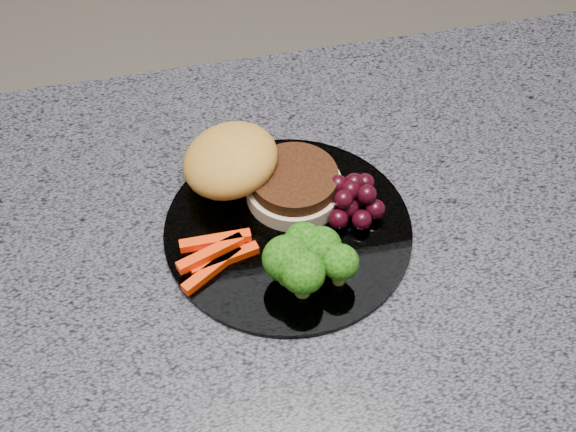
% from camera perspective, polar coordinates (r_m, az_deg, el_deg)
% --- Properties ---
extents(countertop, '(1.20, 0.60, 0.04)m').
position_cam_1_polar(countertop, '(0.84, -5.40, -3.70)').
color(countertop, '#54535E').
rests_on(countertop, island_cabinet).
extents(plate, '(0.26, 0.26, 0.01)m').
position_cam_1_polar(plate, '(0.84, 0.00, -0.99)').
color(plate, white).
rests_on(plate, countertop).
extents(burger, '(0.20, 0.16, 0.06)m').
position_cam_1_polar(burger, '(0.86, -2.50, 3.15)').
color(burger, beige).
rests_on(burger, plate).
extents(carrot_sticks, '(0.09, 0.06, 0.02)m').
position_cam_1_polar(carrot_sticks, '(0.81, -5.19, -2.75)').
color(carrot_sticks, '#FD3304').
rests_on(carrot_sticks, plate).
extents(broccoli, '(0.09, 0.08, 0.06)m').
position_cam_1_polar(broccoli, '(0.77, 1.34, -2.98)').
color(broccoli, olive).
rests_on(broccoli, plate).
extents(grape_bunch, '(0.08, 0.07, 0.04)m').
position_cam_1_polar(grape_bunch, '(0.84, 4.43, 1.23)').
color(grape_bunch, black).
rests_on(grape_bunch, plate).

